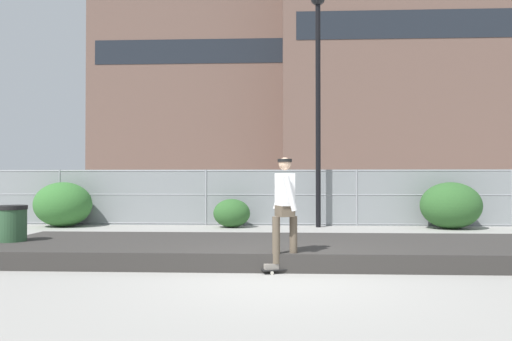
% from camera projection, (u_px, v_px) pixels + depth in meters
% --- Properties ---
extents(ground_plane, '(120.00, 120.00, 0.00)m').
position_uv_depth(ground_plane, '(283.00, 279.00, 7.70)').
color(ground_plane, gray).
extents(gravel_berm, '(11.20, 3.22, 0.32)m').
position_uv_depth(gravel_berm, '(282.00, 250.00, 9.75)').
color(gravel_berm, '#33302D').
rests_on(gravel_berm, ground_plane).
extents(skateboard, '(0.82, 0.47, 0.07)m').
position_uv_depth(skateboard, '(285.00, 269.00, 8.23)').
color(skateboard, black).
rests_on(skateboard, ground_plane).
extents(skater, '(0.71, 0.62, 1.84)m').
position_uv_depth(skater, '(285.00, 205.00, 8.25)').
color(skater, gray).
rests_on(skater, skateboard).
extents(chain_fence, '(24.96, 0.06, 1.85)m').
position_uv_depth(chain_fence, '(281.00, 197.00, 16.37)').
color(chain_fence, gray).
rests_on(chain_fence, ground_plane).
extents(street_lamp, '(0.44, 0.44, 7.49)m').
position_uv_depth(street_lamp, '(318.00, 84.00, 15.88)').
color(street_lamp, black).
rests_on(street_lamp, ground_plane).
extents(parked_car_near, '(4.44, 2.03, 1.66)m').
position_uv_depth(parked_car_near, '(167.00, 197.00, 18.93)').
color(parked_car_near, '#474C54').
rests_on(parked_car_near, ground_plane).
extents(library_building, '(24.45, 13.18, 23.44)m').
position_uv_depth(library_building, '(212.00, 90.00, 57.18)').
color(library_building, brown).
rests_on(library_building, ground_plane).
extents(office_block, '(28.47, 10.49, 24.09)m').
position_uv_depth(office_block, '(430.00, 70.00, 48.04)').
color(office_block, brown).
rests_on(office_block, ground_plane).
extents(shrub_left, '(1.86, 1.52, 1.44)m').
position_uv_depth(shrub_left, '(63.00, 204.00, 15.98)').
color(shrub_left, '#336B2D').
rests_on(shrub_left, ground_plane).
extents(shrub_center, '(1.17, 0.96, 0.91)m').
position_uv_depth(shrub_center, '(232.00, 213.00, 15.73)').
color(shrub_center, '#2D5B28').
rests_on(shrub_center, ground_plane).
extents(shrub_right, '(1.87, 1.53, 1.44)m').
position_uv_depth(shrub_right, '(451.00, 205.00, 15.30)').
color(shrub_right, '#2D5B28').
rests_on(shrub_right, ground_plane).
extents(trash_bin, '(0.59, 0.59, 1.03)m').
position_uv_depth(trash_bin, '(12.00, 231.00, 9.81)').
color(trash_bin, '#2D5133').
rests_on(trash_bin, ground_plane).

